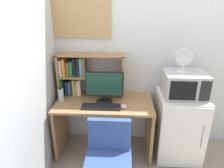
{
  "coord_description": "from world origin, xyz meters",
  "views": [
    {
      "loc": [
        -0.72,
        -2.62,
        1.91
      ],
      "look_at": [
        -0.85,
        -0.35,
        0.99
      ],
      "focal_mm": 33.25,
      "sensor_mm": 36.0,
      "label": 1
    }
  ],
  "objects_px": {
    "mini_fridge": "(179,126)",
    "wall_corkboard": "(79,20)",
    "desk_chair": "(108,168)",
    "desk_fan": "(184,59)",
    "monitor": "(104,86)",
    "water_bottle": "(61,95)",
    "keyboard": "(101,107)",
    "microwave": "(185,84)",
    "computer_mouse": "(124,106)",
    "hutch_bookshelf": "(81,73)"
  },
  "relations": [
    {
      "from": "mini_fridge",
      "to": "wall_corkboard",
      "type": "relative_size",
      "value": 1.07
    },
    {
      "from": "monitor",
      "to": "water_bottle",
      "type": "distance_m",
      "value": 0.56
    },
    {
      "from": "monitor",
      "to": "computer_mouse",
      "type": "distance_m",
      "value": 0.33
    },
    {
      "from": "keyboard",
      "to": "wall_corkboard",
      "type": "bearing_deg",
      "value": 123.15
    },
    {
      "from": "computer_mouse",
      "to": "water_bottle",
      "type": "bearing_deg",
      "value": 169.86
    },
    {
      "from": "hutch_bookshelf",
      "to": "mini_fridge",
      "type": "bearing_deg",
      "value": -9.92
    },
    {
      "from": "hutch_bookshelf",
      "to": "monitor",
      "type": "height_order",
      "value": "hutch_bookshelf"
    },
    {
      "from": "hutch_bookshelf",
      "to": "computer_mouse",
      "type": "height_order",
      "value": "hutch_bookshelf"
    },
    {
      "from": "water_bottle",
      "to": "wall_corkboard",
      "type": "height_order",
      "value": "wall_corkboard"
    },
    {
      "from": "monitor",
      "to": "desk_chair",
      "type": "xyz_separation_m",
      "value": [
        0.1,
        -0.69,
        -0.59
      ]
    },
    {
      "from": "hutch_bookshelf",
      "to": "desk_chair",
      "type": "bearing_deg",
      "value": -65.45
    },
    {
      "from": "computer_mouse",
      "to": "desk_fan",
      "type": "relative_size",
      "value": 0.3
    },
    {
      "from": "mini_fridge",
      "to": "monitor",
      "type": "bearing_deg",
      "value": -179.78
    },
    {
      "from": "monitor",
      "to": "desk_chair",
      "type": "distance_m",
      "value": 0.92
    },
    {
      "from": "monitor",
      "to": "mini_fridge",
      "type": "relative_size",
      "value": 0.54
    },
    {
      "from": "monitor",
      "to": "water_bottle",
      "type": "height_order",
      "value": "monitor"
    },
    {
      "from": "keyboard",
      "to": "microwave",
      "type": "bearing_deg",
      "value": 8.52
    },
    {
      "from": "desk_fan",
      "to": "desk_chair",
      "type": "distance_m",
      "value": 1.42
    },
    {
      "from": "monitor",
      "to": "microwave",
      "type": "distance_m",
      "value": 0.95
    },
    {
      "from": "keyboard",
      "to": "computer_mouse",
      "type": "height_order",
      "value": "computer_mouse"
    },
    {
      "from": "computer_mouse",
      "to": "water_bottle",
      "type": "distance_m",
      "value": 0.8
    },
    {
      "from": "wall_corkboard",
      "to": "desk_chair",
      "type": "bearing_deg",
      "value": -67.24
    },
    {
      "from": "hutch_bookshelf",
      "to": "monitor",
      "type": "xyz_separation_m",
      "value": [
        0.32,
        -0.23,
        -0.08
      ]
    },
    {
      "from": "keyboard",
      "to": "desk_fan",
      "type": "height_order",
      "value": "desk_fan"
    },
    {
      "from": "water_bottle",
      "to": "keyboard",
      "type": "bearing_deg",
      "value": -16.19
    },
    {
      "from": "mini_fridge",
      "to": "microwave",
      "type": "relative_size",
      "value": 1.79
    },
    {
      "from": "mini_fridge",
      "to": "keyboard",
      "type": "bearing_deg",
      "value": -171.66
    },
    {
      "from": "monitor",
      "to": "desk_fan",
      "type": "height_order",
      "value": "desk_fan"
    },
    {
      "from": "desk_fan",
      "to": "monitor",
      "type": "bearing_deg",
      "value": -179.96
    },
    {
      "from": "keyboard",
      "to": "water_bottle",
      "type": "height_order",
      "value": "water_bottle"
    },
    {
      "from": "desk_chair",
      "to": "desk_fan",
      "type": "bearing_deg",
      "value": 40.91
    },
    {
      "from": "monitor",
      "to": "desk_fan",
      "type": "xyz_separation_m",
      "value": [
        0.9,
        0.0,
        0.35
      ]
    },
    {
      "from": "keyboard",
      "to": "desk_fan",
      "type": "distance_m",
      "value": 1.09
    },
    {
      "from": "computer_mouse",
      "to": "desk_chair",
      "type": "height_order",
      "value": "desk_chair"
    },
    {
      "from": "desk_chair",
      "to": "computer_mouse",
      "type": "bearing_deg",
      "value": 75.78
    },
    {
      "from": "computer_mouse",
      "to": "mini_fridge",
      "type": "xyz_separation_m",
      "value": [
        0.71,
        0.13,
        -0.33
      ]
    },
    {
      "from": "hutch_bookshelf",
      "to": "computer_mouse",
      "type": "distance_m",
      "value": 0.72
    },
    {
      "from": "hutch_bookshelf",
      "to": "keyboard",
      "type": "height_order",
      "value": "hutch_bookshelf"
    },
    {
      "from": "desk_fan",
      "to": "desk_chair",
      "type": "relative_size",
      "value": 0.34
    },
    {
      "from": "monitor",
      "to": "computer_mouse",
      "type": "bearing_deg",
      "value": -28.45
    },
    {
      "from": "hutch_bookshelf",
      "to": "mini_fridge",
      "type": "height_order",
      "value": "hutch_bookshelf"
    },
    {
      "from": "desk_fan",
      "to": "desk_chair",
      "type": "height_order",
      "value": "desk_fan"
    },
    {
      "from": "keyboard",
      "to": "computer_mouse",
      "type": "bearing_deg",
      "value": 2.09
    },
    {
      "from": "wall_corkboard",
      "to": "keyboard",
      "type": "bearing_deg",
      "value": -56.85
    },
    {
      "from": "monitor",
      "to": "microwave",
      "type": "bearing_deg",
      "value": 0.4
    },
    {
      "from": "hutch_bookshelf",
      "to": "keyboard",
      "type": "distance_m",
      "value": 0.55
    },
    {
      "from": "computer_mouse",
      "to": "wall_corkboard",
      "type": "height_order",
      "value": "wall_corkboard"
    },
    {
      "from": "monitor",
      "to": "desk_chair",
      "type": "height_order",
      "value": "monitor"
    },
    {
      "from": "microwave",
      "to": "desk_chair",
      "type": "height_order",
      "value": "microwave"
    },
    {
      "from": "desk_chair",
      "to": "wall_corkboard",
      "type": "height_order",
      "value": "wall_corkboard"
    }
  ]
}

